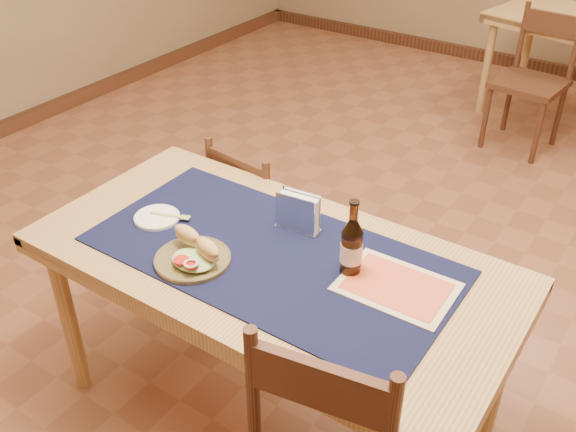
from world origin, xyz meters
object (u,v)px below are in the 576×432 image
Objects in this scene: beer_bottle at (352,247)px; napkin_holder at (298,213)px; chair_main_far at (261,217)px; sandwich_plate at (194,255)px; main_table at (271,275)px.

beer_bottle is 0.29m from napkin_holder.
sandwich_plate is at bearing -69.00° from chair_main_far.
beer_bottle is (0.44, 0.24, 0.07)m from sandwich_plate.
beer_bottle reaches higher than chair_main_far.
main_table is at bearing -87.33° from napkin_holder.
chair_main_far is 0.97m from beer_bottle.
napkin_holder reaches higher than sandwich_plate.
napkin_holder reaches higher than main_table.
napkin_holder is at bearing 63.72° from sandwich_plate.
napkin_holder is at bearing 92.67° from main_table.
sandwich_plate is (-0.18, -0.17, 0.11)m from main_table.
sandwich_plate is 1.53× the size of napkin_holder.
chair_main_far is at bearing 111.00° from sandwich_plate.
chair_main_far is at bearing 139.59° from napkin_holder.
sandwich_plate reaches higher than chair_main_far.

